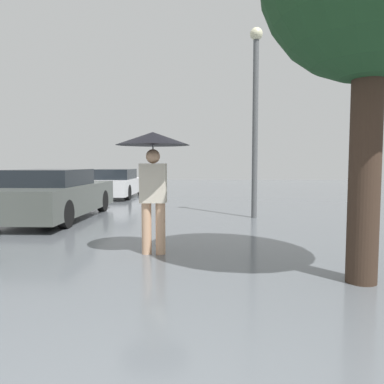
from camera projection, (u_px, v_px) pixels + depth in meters
The scene contains 4 objects.
pedestrian at pixel (153, 155), 5.52m from camera, with size 1.09×1.09×1.82m.
parked_car_middle at pixel (53, 195), 9.19m from camera, with size 1.80×4.47×1.21m.
parked_car_farthest at pixel (116, 184), 15.16m from camera, with size 1.66×4.22×1.13m.
street_lamp at pixel (255, 105), 9.17m from camera, with size 0.31×0.31×4.64m.
Camera 1 is at (0.49, -1.19, 1.36)m, focal length 35.00 mm.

